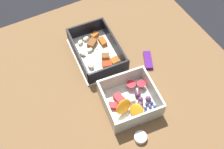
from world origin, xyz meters
The scene contains 5 objects.
table_surface centered at (0.00, 0.00, 1.00)cm, with size 80.00×80.00×2.00cm, color brown.
pasta_container centered at (-12.11, 0.54, 3.80)cm, with size 21.69×15.03×5.80cm.
fruit_bowl centered at (9.12, 1.08, 4.17)cm, with size 16.31×16.69×6.36cm.
candy_bar centered at (-1.80, 14.33, 2.60)cm, with size 7.00×2.40×1.20cm, color #51197A.
paper_cup_liner centered at (19.84, -1.87, 2.73)cm, with size 3.56×3.56×1.47cm, color white.
Camera 1 is at (39.56, -21.22, 72.42)cm, focal length 42.46 mm.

